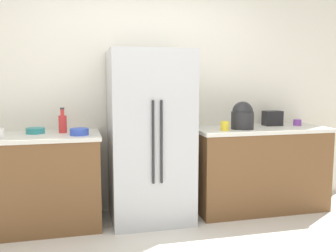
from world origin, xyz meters
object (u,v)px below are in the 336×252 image
bottle_a (63,123)px  bowl_a (79,132)px  cup_a (225,126)px  toaster (272,118)px  bowl_b (35,131)px  refrigerator (150,137)px  cup_c (297,122)px  rice_cooker (242,116)px

bottle_a → bowl_a: bottle_a is taller
bottle_a → cup_a: bottle_a is taller
cup_a → bowl_a: 1.48m
toaster → bowl_b: 2.61m
toaster → cup_a: 0.76m
refrigerator → cup_a: 0.79m
bowl_b → toaster: bearing=0.6°
cup_c → cup_a: bearing=-168.1°
refrigerator → cup_c: 1.76m
refrigerator → rice_cooker: size_ratio=5.90×
toaster → bottle_a: bearing=-179.0°
bottle_a → cup_a: (1.64, -0.23, -0.05)m
refrigerator → bottle_a: (-0.87, 0.11, 0.15)m
cup_c → toaster: bearing=166.3°
refrigerator → toaster: size_ratio=8.56×
cup_a → rice_cooker: bearing=18.0°
toaster → bowl_b: size_ratio=1.13×
toaster → bowl_a: (-2.19, -0.25, -0.05)m
refrigerator → rice_cooker: (1.00, -0.05, 0.20)m
bowl_a → bowl_b: (-0.42, 0.22, -0.00)m
rice_cooker → cup_a: rice_cooker is taller
toaster → cup_c: toaster is taller
rice_cooker → bowl_b: bearing=175.3°
refrigerator → cup_c: refrigerator is taller
cup_a → bowl_a: cup_a is taller
refrigerator → bottle_a: refrigerator is taller
cup_c → refrigerator: bearing=-177.3°
rice_cooker → cup_a: 0.26m
cup_c → bowl_a: size_ratio=0.51×
bottle_a → rice_cooker: bearing=-4.8°
refrigerator → toaster: (1.48, 0.15, 0.14)m
rice_cooker → toaster: bearing=23.1°
cup_c → bowl_a: (-2.47, -0.18, -0.00)m
cup_c → bowl_a: bearing=-175.9°
toaster → cup_c: (0.28, -0.07, -0.05)m
bowl_a → cup_c: bearing=4.1°
refrigerator → bottle_a: bearing=172.8°
rice_cooker → bowl_b: (-2.14, 0.18, -0.11)m
bowl_a → cup_a: bearing=-1.2°
toaster → cup_c: size_ratio=2.27×
refrigerator → toaster: refrigerator is taller
toaster → bottle_a: (-2.34, -0.04, 0.01)m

